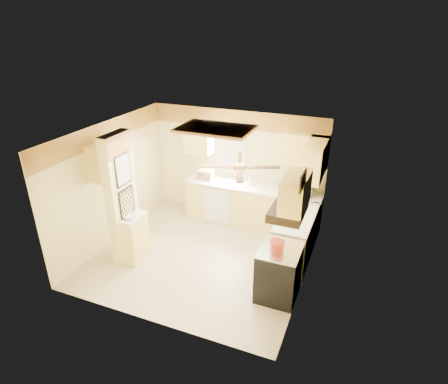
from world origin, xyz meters
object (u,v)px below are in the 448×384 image
at_px(microwave, 299,186).
at_px(bowl, 130,217).
at_px(dutch_oven, 277,246).
at_px(kettle, 293,219).
at_px(stove, 279,272).

bearing_deg(microwave, bowl, 39.42).
distance_m(dutch_oven, kettle, 0.89).
distance_m(microwave, bowl, 3.48).
height_order(stove, microwave, microwave).
distance_m(microwave, kettle, 1.34).
xyz_separation_m(stove, bowl, (-2.82, -0.09, 0.51)).
bearing_deg(microwave, dutch_oven, 92.16).
distance_m(microwave, dutch_oven, 2.22).
height_order(stove, bowl, bowl).
bearing_deg(kettle, microwave, 97.63).
xyz_separation_m(bowl, kettle, (2.82, 0.93, 0.07)).
relative_size(dutch_oven, kettle, 1.15).
xyz_separation_m(dutch_oven, kettle, (0.06, 0.89, 0.04)).
relative_size(microwave, kettle, 2.85).
bearing_deg(stove, kettle, 89.41).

